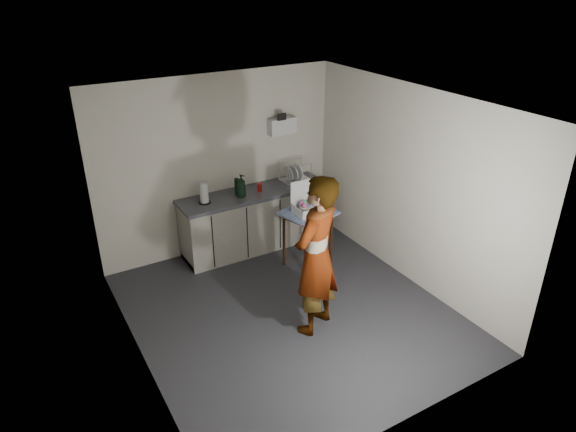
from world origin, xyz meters
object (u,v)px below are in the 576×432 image
paper_towel (204,193)px  dish_rack (295,176)px  standing_man (316,256)px  bakery_box (305,207)px  soda_can (260,187)px  dark_bottle (237,186)px  soap_bottle (241,186)px  kitchen_counter (255,221)px  side_table (308,219)px

paper_towel → dish_rack: size_ratio=0.69×
standing_man → bakery_box: bearing=-144.3°
soda_can → paper_towel: (-0.85, 0.02, 0.08)m
dish_rack → dark_bottle: bearing=-178.7°
soap_bottle → kitchen_counter: bearing=18.4°
side_table → soda_can: soda_can is taller
soda_can → paper_towel: 0.85m
dark_bottle → soap_bottle: bearing=-81.3°
soda_can → paper_towel: paper_towel is taller
dark_bottle → dish_rack: 0.98m
paper_towel → bakery_box: bakery_box is taller
side_table → soap_bottle: 1.06m
soap_bottle → paper_towel: (-0.54, 0.07, -0.02)m
side_table → bakery_box: size_ratio=1.92×
soap_bottle → soda_can: size_ratio=2.70×
bakery_box → standing_man: bearing=-116.8°
kitchen_counter → paper_towel: bearing=-179.2°
side_table → dark_bottle: (-0.65, 0.88, 0.31)m
paper_towel → kitchen_counter: bearing=0.8°
soda_can → dish_rack: (0.65, 0.09, 0.01)m
soda_can → dish_rack: 0.65m
kitchen_counter → paper_towel: size_ratio=7.43×
dark_bottle → paper_towel: paper_towel is taller
standing_man → dish_rack: standing_man is taller
kitchen_counter → side_table: size_ratio=2.71×
side_table → bakery_box: 0.21m
side_table → soda_can: size_ratio=6.71×
paper_towel → bakery_box: 1.41m
kitchen_counter → bakery_box: 1.04m
soap_bottle → soda_can: bearing=8.8°
soap_bottle → dark_bottle: bearing=98.7°
side_table → dark_bottle: 1.14m
dish_rack → bakery_box: size_ratio=1.01×
bakery_box → side_table: bearing=8.7°
standing_man → soda_can: size_ratio=15.52×
dark_bottle → dish_rack: size_ratio=0.55×
dark_bottle → standing_man: bearing=-90.8°
standing_man → bakery_box: standing_man is taller
soda_can → bakery_box: (0.27, -0.82, -0.05)m
side_table → soda_can: 0.91m
paper_towel → bakery_box: size_ratio=0.70×
kitchen_counter → dark_bottle: 0.65m
side_table → paper_towel: bearing=127.9°
dark_bottle → dish_rack: bearing=1.3°
standing_man → soap_bottle: standing_man is taller
kitchen_counter → dark_bottle: (-0.25, 0.04, 0.60)m
kitchen_counter → paper_towel: 0.99m
bakery_box → kitchen_counter: bearing=112.7°
kitchen_counter → bakery_box: size_ratio=5.20×
soap_bottle → dish_rack: soap_bottle is taller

